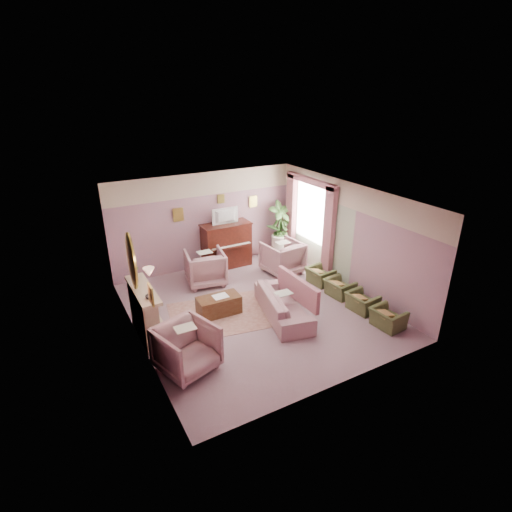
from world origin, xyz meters
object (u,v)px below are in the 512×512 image
olive_chair_d (320,273)px  side_table (280,246)px  floral_armchair_left (205,266)px  floral_armchair_right (282,256)px  piano (226,246)px  floral_armchair_front (187,346)px  olive_chair_c (340,286)px  television (226,215)px  sofa (283,300)px  olive_chair_b (362,299)px  coffee_table (219,305)px  olive_chair_a (388,315)px

olive_chair_d → side_table: bearing=89.1°
floral_armchair_left → floral_armchair_right: same height
piano → floral_armchair_right: 1.70m
floral_armchair_front → olive_chair_c: size_ratio=1.49×
television → olive_chair_d: (1.72, -2.24, -1.30)m
sofa → olive_chair_b: bearing=-22.1°
television → side_table: (1.76, -0.12, -1.25)m
piano → television: size_ratio=1.75×
sofa → floral_armchair_left: floral_armchair_left is taller
piano → olive_chair_d: piano is taller
floral_armchair_front → olive_chair_b: size_ratio=1.49×
floral_armchair_left → floral_armchair_right: size_ratio=1.00×
floral_armchair_front → olive_chair_d: (4.40, 1.66, -0.22)m
coffee_table → side_table: (3.09, 2.23, 0.12)m
olive_chair_c → side_table: size_ratio=0.99×
floral_armchair_left → olive_chair_b: size_ratio=1.49×
coffee_table → olive_chair_a: olive_chair_a is taller
side_table → piano: bearing=174.6°
sofa → floral_armchair_right: size_ratio=2.02×
olive_chair_c → sofa: bearing=-176.8°
olive_chair_a → television: bearing=110.1°
floral_armchair_left → olive_chair_a: 4.82m
side_table → olive_chair_b: bearing=-90.5°
side_table → floral_armchair_front: bearing=-139.5°
floral_armchair_left → olive_chair_b: bearing=-49.3°
floral_armchair_left → side_table: size_ratio=1.48×
piano → floral_armchair_right: piano is taller
floral_armchair_left → olive_chair_b: (2.72, -3.16, -0.22)m
sofa → olive_chair_b: sofa is taller
floral_armchair_right → coffee_table: bearing=-154.5°
coffee_table → sofa: (1.28, -0.81, 0.20)m
olive_chair_a → side_table: bearing=89.6°
piano → floral_armchair_right: (1.21, -1.18, -0.13)m
floral_armchair_front → olive_chair_c: floral_armchair_front is taller
floral_armchair_left → olive_chair_c: floral_armchair_left is taller
olive_chair_c → floral_armchair_left: bearing=139.3°
olive_chair_b → floral_armchair_front: bearing=-179.7°
olive_chair_b → side_table: bearing=89.5°
floral_armchair_left → floral_armchair_front: size_ratio=1.00×
sofa → piano: bearing=89.0°
coffee_table → floral_armchair_left: floral_armchair_left is taller
floral_armchair_left → olive_chair_d: (2.72, -1.52, -0.22)m
piano → coffee_table: 2.78m
olive_chair_a → olive_chair_d: bearing=90.0°
floral_armchair_left → floral_armchair_right: bearing=-10.6°
floral_armchair_right → television: bearing=136.9°
olive_chair_a → floral_armchair_front: bearing=169.7°
olive_chair_a → olive_chair_b: size_ratio=1.00×
sofa → floral_armchair_front: bearing=-164.1°
floral_armchair_front → olive_chair_a: floral_armchair_front is taller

